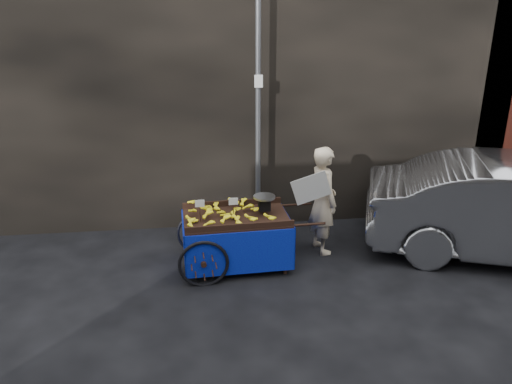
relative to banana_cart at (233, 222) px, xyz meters
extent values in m
plane|color=black|center=(0.18, -0.22, -0.66)|extent=(80.00, 80.00, 0.00)
cube|color=black|center=(-0.82, 2.38, 1.84)|extent=(11.00, 2.00, 5.00)
cylinder|color=slate|center=(0.48, 1.08, 1.34)|extent=(0.08, 0.08, 4.00)
cube|color=white|center=(0.48, 1.03, 1.74)|extent=(0.12, 0.02, 0.18)
cube|color=black|center=(0.05, 0.00, 0.05)|extent=(1.46, 0.95, 0.05)
cube|color=black|center=(0.03, 0.42, 0.11)|extent=(1.42, 0.10, 0.09)
cube|color=black|center=(0.07, -0.41, 0.11)|extent=(1.42, 0.10, 0.09)
cube|color=black|center=(0.68, -0.32, -0.31)|extent=(0.05, 0.05, 0.71)
cube|color=black|center=(0.65, 0.38, -0.31)|extent=(0.05, 0.05, 0.71)
cylinder|color=black|center=(0.99, -0.31, 0.05)|extent=(0.44, 0.06, 0.04)
cylinder|color=black|center=(0.96, 0.40, 0.05)|extent=(0.44, 0.06, 0.04)
torus|color=black|center=(-0.42, -0.50, -0.35)|extent=(0.66, 0.08, 0.66)
torus|color=black|center=(-0.46, 0.46, -0.35)|extent=(0.66, 0.08, 0.66)
cylinder|color=black|center=(-0.44, -0.02, -0.35)|extent=(0.09, 0.99, 0.04)
cube|color=#080791|center=(0.07, -0.45, -0.25)|extent=(1.45, 0.09, 0.60)
cube|color=#080791|center=(0.02, 0.45, -0.25)|extent=(1.45, 0.09, 0.60)
cube|color=#080791|center=(-0.67, -0.03, -0.25)|extent=(0.06, 0.92, 0.60)
cube|color=#080791|center=(0.76, 0.04, -0.25)|extent=(0.06, 0.92, 0.60)
cube|color=black|center=(0.44, 0.06, 0.20)|extent=(0.16, 0.13, 0.14)
cylinder|color=silver|center=(0.44, 0.06, 0.32)|extent=(0.31, 0.31, 0.03)
cube|color=white|center=(-0.44, -0.12, 0.34)|extent=(0.12, 0.01, 0.10)
cube|color=white|center=(0.01, -0.10, 0.34)|extent=(0.12, 0.01, 0.10)
imported|color=#CAB596|center=(1.33, 0.31, 0.14)|extent=(0.50, 0.65, 1.59)
cube|color=#B0AFA9|center=(1.09, 0.09, 0.41)|extent=(0.59, 0.02, 0.50)
ellipsoid|color=blue|center=(0.74, 0.15, -0.52)|extent=(0.30, 0.24, 0.27)
camera|label=1|loc=(-0.42, -6.20, 2.77)|focal=35.00mm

